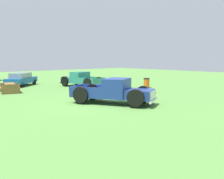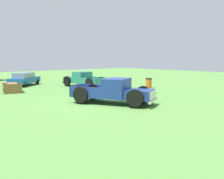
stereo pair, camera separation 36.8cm
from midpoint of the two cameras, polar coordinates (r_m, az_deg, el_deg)
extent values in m
plane|color=#5B9342|center=(16.07, -5.42, -3.13)|extent=(80.00, 80.00, 0.00)
cube|color=navy|center=(15.21, 5.61, -1.09)|extent=(2.15, 2.14, 0.58)
cube|color=silver|center=(15.02, 8.59, -1.25)|extent=(1.30, 0.72, 0.49)
sphere|color=silver|center=(15.64, 9.02, -0.81)|extent=(0.21, 0.21, 0.21)
sphere|color=silver|center=(14.40, 7.97, -1.48)|extent=(0.21, 0.21, 0.21)
cube|color=navy|center=(15.61, 0.41, 0.33)|extent=(2.19, 2.02, 1.21)
cube|color=#8C9EA8|center=(15.37, 2.65, 1.21)|extent=(1.37, 0.74, 0.53)
cube|color=navy|center=(16.39, -5.46, -1.32)|extent=(2.58, 2.77, 0.11)
cube|color=navy|center=(17.09, -4.23, 0.20)|extent=(1.09, 2.00, 0.58)
cube|color=navy|center=(15.60, -6.84, -0.51)|extent=(1.09, 2.00, 0.58)
cube|color=navy|center=(16.84, -8.72, 0.03)|extent=(1.60, 0.89, 0.58)
cylinder|color=black|center=(16.09, 6.43, -1.68)|extent=(0.57, 0.82, 0.80)
cylinder|color=#B7B7BC|center=(16.10, 6.44, -1.68)|extent=(0.37, 0.40, 0.32)
cylinder|color=black|center=(16.06, 6.44, -0.97)|extent=(0.73, 1.03, 1.01)
cylinder|color=black|center=(14.41, 4.67, -2.71)|extent=(0.57, 0.82, 0.80)
cylinder|color=#B7B7BC|center=(14.40, 4.66, -2.71)|extent=(0.37, 0.40, 0.32)
cylinder|color=black|center=(14.38, 4.68, -1.92)|extent=(0.73, 1.03, 1.01)
cylinder|color=black|center=(17.29, -4.95, -1.04)|extent=(0.57, 0.82, 0.80)
cylinder|color=#B7B7BC|center=(17.30, -4.93, -1.04)|extent=(0.37, 0.40, 0.32)
cylinder|color=black|center=(17.27, -4.95, -0.38)|extent=(0.73, 1.03, 1.01)
cylinder|color=black|center=(15.74, -7.74, -1.90)|extent=(0.57, 0.82, 0.80)
cylinder|color=#B7B7BC|center=(15.73, -7.76, -1.91)|extent=(0.37, 0.40, 0.32)
cylinder|color=black|center=(15.71, -7.75, -1.18)|extent=(0.73, 1.03, 1.01)
cube|color=silver|center=(15.06, 8.72, -2.49)|extent=(1.75, 0.98, 0.13)
cube|color=#2D8475|center=(26.28, -9.73, 2.23)|extent=(1.69, 1.67, 0.54)
cube|color=silver|center=(26.85, -10.78, 2.32)|extent=(1.33, 0.26, 0.45)
sphere|color=silver|center=(26.46, -11.74, 2.28)|extent=(0.20, 0.20, 0.20)
sphere|color=silver|center=(27.21, -9.79, 2.46)|extent=(0.20, 0.20, 0.20)
cube|color=#2D8475|center=(25.23, -7.72, 2.74)|extent=(1.81, 1.50, 1.12)
cube|color=#8C9EA8|center=(25.66, -8.63, 3.35)|extent=(1.40, 0.25, 0.49)
cube|color=#2D8475|center=(24.09, -5.02, 1.34)|extent=(1.92, 2.27, 0.10)
cube|color=#2D8475|center=(23.52, -6.36, 1.96)|extent=(0.39, 2.04, 0.54)
cube|color=#2D8475|center=(24.62, -3.76, 2.22)|extent=(0.39, 2.04, 0.54)
cube|color=#2D8475|center=(23.38, -3.31, 1.96)|extent=(1.62, 0.33, 0.54)
cylinder|color=black|center=(25.78, -11.10, 1.51)|extent=(0.33, 0.77, 0.74)
cylinder|color=#B7B7BC|center=(25.77, -11.12, 1.51)|extent=(0.28, 0.33, 0.30)
cylinder|color=black|center=(25.76, -11.11, 1.92)|extent=(0.41, 0.97, 0.94)
cylinder|color=black|center=(26.84, -8.39, 1.79)|extent=(0.33, 0.77, 0.74)
cylinder|color=#B7B7BC|center=(26.85, -8.38, 1.79)|extent=(0.28, 0.33, 0.30)
cylinder|color=black|center=(26.82, -8.40, 2.19)|extent=(0.41, 0.97, 0.94)
cylinder|color=black|center=(23.35, -6.01, 1.02)|extent=(0.33, 0.77, 0.74)
cylinder|color=#B7B7BC|center=(23.34, -6.02, 1.02)|extent=(0.28, 0.33, 0.30)
cylinder|color=black|center=(23.33, -6.01, 1.48)|extent=(0.41, 0.97, 0.94)
cylinder|color=black|center=(24.52, -3.27, 1.34)|extent=(0.33, 0.77, 0.74)
cylinder|color=#B7B7BC|center=(24.52, -3.25, 1.35)|extent=(0.28, 0.33, 0.30)
cylinder|color=black|center=(24.50, -3.27, 1.78)|extent=(0.41, 0.97, 0.94)
cube|color=silver|center=(26.91, -10.82, 1.67)|extent=(1.77, 0.37, 0.12)
cube|color=#195699|center=(27.58, -20.26, 1.97)|extent=(4.13, 3.86, 0.55)
cube|color=#7F939E|center=(27.42, -20.44, 3.04)|extent=(2.61, 2.51, 0.50)
cylinder|color=black|center=(29.15, -20.24, 1.69)|extent=(0.56, 0.52, 0.58)
cylinder|color=black|center=(28.49, -17.64, 1.68)|extent=(0.56, 0.52, 0.58)
cylinder|color=black|center=(26.78, -22.98, 1.11)|extent=(0.56, 0.52, 0.58)
cylinder|color=black|center=(26.06, -20.22, 1.09)|extent=(0.56, 0.52, 0.58)
cube|color=olive|center=(22.43, -22.70, 1.22)|extent=(1.22, 1.94, 0.06)
cube|color=olive|center=(22.42, -24.19, 0.37)|extent=(0.72, 1.81, 0.05)
cube|color=olive|center=(22.51, -21.15, 0.55)|extent=(0.72, 1.81, 0.05)
cube|color=olive|center=(23.26, -22.82, 0.48)|extent=(1.38, 0.42, 0.75)
cube|color=olive|center=(21.68, -22.48, 0.04)|extent=(1.38, 0.42, 0.75)
cylinder|color=orange|center=(24.27, 7.43, 1.36)|extent=(0.56, 0.56, 0.85)
cylinder|color=black|center=(24.23, 7.45, 2.48)|extent=(0.59, 0.59, 0.10)
camera|label=1|loc=(0.18, -90.67, -0.09)|focal=40.19mm
camera|label=2|loc=(0.18, 89.33, 0.09)|focal=40.19mm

